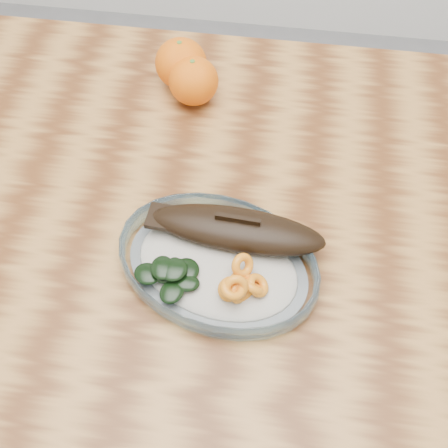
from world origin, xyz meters
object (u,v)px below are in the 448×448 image
object	(u,v)px
orange_right	(194,81)
plated_meal	(219,260)
orange_left	(181,63)
dining_table	(172,240)

from	to	relation	value
orange_right	plated_meal	bearing A→B (deg)	-74.52
orange_left	dining_table	bearing A→B (deg)	-84.52
orange_left	plated_meal	bearing A→B (deg)	-71.98
dining_table	orange_left	xyz separation A→B (m)	(-0.02, 0.26, 0.14)
plated_meal	orange_left	distance (m)	0.37
dining_table	plated_meal	size ratio (longest dim) A/B	1.97
dining_table	plated_meal	xyz separation A→B (m)	(0.09, -0.10, 0.12)
orange_left	orange_right	xyz separation A→B (m)	(0.03, -0.04, -0.00)
plated_meal	orange_right	distance (m)	0.33
plated_meal	orange_right	xyz separation A→B (m)	(-0.09, 0.32, 0.02)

